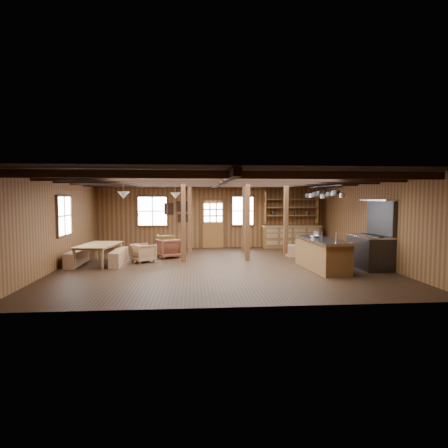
{
  "coord_description": "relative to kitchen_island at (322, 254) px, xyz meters",
  "views": [
    {
      "loc": [
        -0.89,
        -11.74,
        2.17
      ],
      "look_at": [
        0.14,
        0.43,
        1.31
      ],
      "focal_mm": 30.0,
      "sensor_mm": 36.0,
      "label": 1
    }
  ],
  "objects": [
    {
      "name": "timber_posts",
      "position": [
        -2.48,
        2.9,
        0.92
      ],
      "size": [
        3.95,
        2.35,
        2.8
      ],
      "color": "#462914",
      "rests_on": "floor"
    },
    {
      "name": "counter_pot",
      "position": [
        0.14,
        0.82,
        0.55
      ],
      "size": [
        0.29,
        0.29,
        0.18
      ],
      "primitive_type": "cylinder",
      "color": "silver",
      "rests_on": "kitchen_island"
    },
    {
      "name": "bench_aisle",
      "position": [
        -6.31,
        1.45,
        -0.24
      ],
      "size": [
        0.32,
        1.72,
        0.47
      ],
      "primitive_type": "cube",
      "color": "brown",
      "rests_on": "floor"
    },
    {
      "name": "armchair_a",
      "position": [
        -4.78,
        2.66,
        -0.13
      ],
      "size": [
        1.0,
        1.01,
        0.69
      ],
      "primitive_type": "imported",
      "rotation": [
        0.0,
        0.0,
        3.58
      ],
      "color": "brown",
      "rests_on": "floor"
    },
    {
      "name": "pendant_lamps",
      "position": [
        -5.25,
        1.82,
        1.77
      ],
      "size": [
        1.86,
        2.36,
        0.66
      ],
      "color": "#2F2F32",
      "rests_on": "ceiling"
    },
    {
      "name": "armchair_b",
      "position": [
        -4.97,
        4.45,
        -0.14
      ],
      "size": [
        0.77,
        0.79,
        0.68
      ],
      "primitive_type": "imported",
      "rotation": [
        0.0,
        0.0,
        3.2
      ],
      "color": "brown",
      "rests_on": "floor"
    },
    {
      "name": "bowl",
      "position": [
        -0.13,
        0.31,
        0.5
      ],
      "size": [
        0.32,
        0.32,
        0.07
      ],
      "primitive_type": "imported",
      "rotation": [
        0.0,
        0.0,
        0.16
      ],
      "color": "silver",
      "rests_on": "kitchen_island"
    },
    {
      "name": "bench_wall",
      "position": [
        -7.65,
        1.45,
        -0.24
      ],
      "size": [
        0.32,
        1.7,
        0.47
      ],
      "primitive_type": "cube",
      "color": "brown",
      "rests_on": "floor"
    },
    {
      "name": "armchair_c",
      "position": [
        -5.55,
        1.82,
        -0.17
      ],
      "size": [
        0.95,
        0.94,
        0.62
      ],
      "primitive_type": "imported",
      "rotation": [
        0.0,
        0.0,
        2.19
      ],
      "color": "brown",
      "rests_on": "floor"
    },
    {
      "name": "ceiling_joists",
      "position": [
        -3.0,
        0.99,
        2.2
      ],
      "size": [
        9.8,
        8.82,
        0.18
      ],
      "color": "black",
      "rests_on": "ceiling"
    },
    {
      "name": "back_counter",
      "position": [
        0.4,
        5.02,
        0.12
      ],
      "size": [
        2.55,
        0.6,
        2.45
      ],
      "color": "brown",
      "rests_on": "floor"
    },
    {
      "name": "window_left",
      "position": [
        -7.96,
        1.32,
        1.12
      ],
      "size": [
        0.14,
        1.24,
        1.32
      ],
      "color": "white",
      "rests_on": "wall_back"
    },
    {
      "name": "window_back_left",
      "position": [
        -5.6,
        5.28,
        1.12
      ],
      "size": [
        1.32,
        0.06,
        1.32
      ],
      "color": "white",
      "rests_on": "wall_back"
    },
    {
      "name": "commercial_range",
      "position": [
        1.64,
        0.17,
        0.19
      ],
      "size": [
        0.88,
        1.72,
        2.12
      ],
      "color": "#2F2F32",
      "rests_on": "floor"
    },
    {
      "name": "step_stool",
      "position": [
        -0.18,
        2.47,
        -0.26
      ],
      "size": [
        0.56,
        0.45,
        0.44
      ],
      "primitive_type": "cube",
      "rotation": [
        0.0,
        0.0,
        -0.23
      ],
      "color": "brown",
      "rests_on": "floor"
    },
    {
      "name": "notice_boards",
      "position": [
        -4.5,
        5.27,
        1.16
      ],
      "size": [
        1.08,
        0.03,
        0.9
      ],
      "color": "white",
      "rests_on": "wall_back"
    },
    {
      "name": "back_door",
      "position": [
        -3.0,
        5.27,
        0.4
      ],
      "size": [
        1.02,
        0.08,
        2.15
      ],
      "color": "brown",
      "rests_on": "floor"
    },
    {
      "name": "window_back_right",
      "position": [
        -1.7,
        5.28,
        1.12
      ],
      "size": [
        1.02,
        0.06,
        1.32
      ],
      "color": "white",
      "rests_on": "wall_back"
    },
    {
      "name": "kitchen_island",
      "position": [
        0.0,
        0.0,
        0.0
      ],
      "size": [
        1.05,
        2.55,
        1.2
      ],
      "rotation": [
        0.0,
        0.0,
        0.07
      ],
      "color": "brown",
      "rests_on": "floor"
    },
    {
      "name": "room",
      "position": [
        -3.0,
        0.82,
        0.92
      ],
      "size": [
        10.04,
        9.04,
        2.84
      ],
      "color": "black",
      "rests_on": "ground"
    },
    {
      "name": "dining_table",
      "position": [
        -6.9,
        1.45,
        -0.15
      ],
      "size": [
        1.3,
        2.02,
        0.66
      ],
      "primitive_type": "imported",
      "rotation": [
        0.0,
        0.0,
        1.43
      ],
      "color": "olive",
      "rests_on": "floor"
    },
    {
      "name": "pot_rack",
      "position": [
        0.42,
        1.2,
        1.82
      ],
      "size": [
        0.39,
        3.0,
        0.43
      ],
      "color": "#2F2F32",
      "rests_on": "ceiling"
    }
  ]
}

